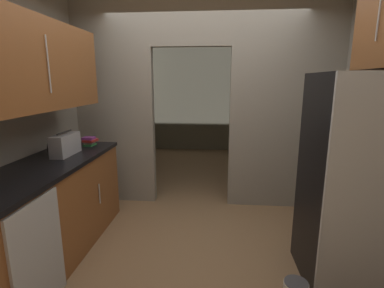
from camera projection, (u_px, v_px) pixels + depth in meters
The scene contains 9 objects.
ground at pixel (197, 250), 2.91m from camera, with size 20.00×20.00×0.00m, color #93704C.
kitchen_partition at pixel (208, 95), 3.75m from camera, with size 3.44×0.12×2.78m.
adjoining_room_shell at pixel (209, 95), 5.88m from camera, with size 3.44×3.26×2.78m.
refrigerator at pixel (358, 183), 2.31m from camera, with size 0.76×0.74×1.73m.
lower_cabinet_run at pixel (45, 214), 2.66m from camera, with size 0.66×2.15×0.93m.
dishwasher at pixel (39, 258), 2.05m from camera, with size 0.02×0.56×0.87m.
upper_cabinet_counterside at pixel (27, 65), 2.37m from camera, with size 0.36×1.93×0.77m.
boombox at pixel (65, 145), 2.93m from camera, with size 0.15×0.38×0.24m.
book_stack at pixel (90, 141), 3.38m from camera, with size 0.15×0.17×0.10m.
Camera 1 is at (0.18, -2.60, 1.67)m, focal length 26.94 mm.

